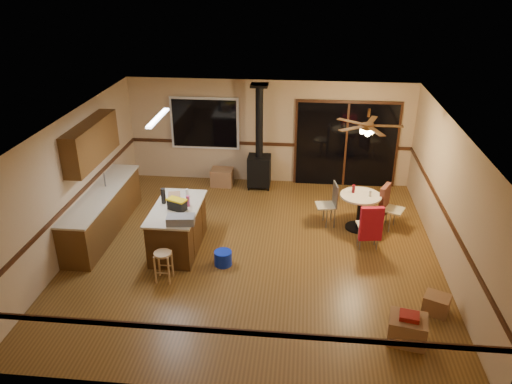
# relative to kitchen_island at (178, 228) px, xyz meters

# --- Properties ---
(floor) EXTENTS (7.00, 7.00, 0.00)m
(floor) POSITION_rel_kitchen_island_xyz_m (1.50, 0.00, -0.45)
(floor) COLOR brown
(floor) RESTS_ON ground
(ceiling) EXTENTS (7.00, 7.00, 0.00)m
(ceiling) POSITION_rel_kitchen_island_xyz_m (1.50, 0.00, 2.15)
(ceiling) COLOR silver
(ceiling) RESTS_ON ground
(wall_back) EXTENTS (7.00, 0.00, 7.00)m
(wall_back) POSITION_rel_kitchen_island_xyz_m (1.50, 3.50, 0.85)
(wall_back) COLOR tan
(wall_back) RESTS_ON ground
(wall_front) EXTENTS (7.00, 0.00, 7.00)m
(wall_front) POSITION_rel_kitchen_island_xyz_m (1.50, -3.50, 0.85)
(wall_front) COLOR tan
(wall_front) RESTS_ON ground
(wall_left) EXTENTS (0.00, 7.00, 7.00)m
(wall_left) POSITION_rel_kitchen_island_xyz_m (-2.00, 0.00, 0.85)
(wall_left) COLOR tan
(wall_left) RESTS_ON ground
(wall_right) EXTENTS (0.00, 7.00, 7.00)m
(wall_right) POSITION_rel_kitchen_island_xyz_m (5.00, 0.00, 0.85)
(wall_right) COLOR tan
(wall_right) RESTS_ON ground
(chair_rail) EXTENTS (7.00, 7.00, 0.08)m
(chair_rail) POSITION_rel_kitchen_island_xyz_m (1.50, 0.00, 0.55)
(chair_rail) COLOR #381C0E
(chair_rail) RESTS_ON ground
(window) EXTENTS (1.72, 0.10, 1.32)m
(window) POSITION_rel_kitchen_island_xyz_m (-0.10, 3.45, 1.05)
(window) COLOR black
(window) RESTS_ON ground
(sliding_door) EXTENTS (2.52, 0.10, 2.10)m
(sliding_door) POSITION_rel_kitchen_island_xyz_m (3.40, 3.45, 0.60)
(sliding_door) COLOR black
(sliding_door) RESTS_ON ground
(lower_cabinets) EXTENTS (0.60, 3.00, 0.86)m
(lower_cabinets) POSITION_rel_kitchen_island_xyz_m (-1.70, 0.50, -0.02)
(lower_cabinets) COLOR #593716
(lower_cabinets) RESTS_ON ground
(countertop) EXTENTS (0.64, 3.04, 0.04)m
(countertop) POSITION_rel_kitchen_island_xyz_m (-1.70, 0.50, 0.43)
(countertop) COLOR beige
(countertop) RESTS_ON lower_cabinets
(upper_cabinets) EXTENTS (0.35, 2.00, 0.80)m
(upper_cabinets) POSITION_rel_kitchen_island_xyz_m (-1.83, 0.70, 1.45)
(upper_cabinets) COLOR #593716
(upper_cabinets) RESTS_ON ground
(kitchen_island) EXTENTS (0.88, 1.68, 0.90)m
(kitchen_island) POSITION_rel_kitchen_island_xyz_m (0.00, 0.00, 0.00)
(kitchen_island) COLOR #432710
(kitchen_island) RESTS_ON ground
(wood_stove) EXTENTS (0.55, 0.50, 2.52)m
(wood_stove) POSITION_rel_kitchen_island_xyz_m (1.30, 3.05, 0.28)
(wood_stove) COLOR black
(wood_stove) RESTS_ON ground
(ceiling_fan) EXTENTS (0.24, 0.24, 0.55)m
(ceiling_fan) POSITION_rel_kitchen_island_xyz_m (3.59, 1.17, 1.76)
(ceiling_fan) COLOR brown
(ceiling_fan) RESTS_ON ceiling
(fluorescent_strip) EXTENTS (0.10, 1.20, 0.04)m
(fluorescent_strip) POSITION_rel_kitchen_island_xyz_m (-0.30, 0.30, 2.11)
(fluorescent_strip) COLOR white
(fluorescent_strip) RESTS_ON ceiling
(toolbox_grey) EXTENTS (0.52, 0.33, 0.15)m
(toolbox_grey) POSITION_rel_kitchen_island_xyz_m (0.25, -0.63, 0.52)
(toolbox_grey) COLOR slate
(toolbox_grey) RESTS_ON kitchen_island
(toolbox_black) EXTENTS (0.39, 0.30, 0.19)m
(toolbox_black) POSITION_rel_kitchen_island_xyz_m (0.05, -0.10, 0.54)
(toolbox_black) COLOR black
(toolbox_black) RESTS_ON kitchen_island
(toolbox_yellow_lid) EXTENTS (0.42, 0.33, 0.03)m
(toolbox_yellow_lid) POSITION_rel_kitchen_island_xyz_m (0.05, -0.10, 0.65)
(toolbox_yellow_lid) COLOR gold
(toolbox_yellow_lid) RESTS_ON toolbox_black
(box_on_island) EXTENTS (0.29, 0.35, 0.20)m
(box_on_island) POSITION_rel_kitchen_island_xyz_m (-0.06, 0.13, 0.55)
(box_on_island) COLOR brown
(box_on_island) RESTS_ON kitchen_island
(bottle_dark) EXTENTS (0.09, 0.09, 0.31)m
(bottle_dark) POSITION_rel_kitchen_island_xyz_m (-0.28, 0.15, 0.60)
(bottle_dark) COLOR black
(bottle_dark) RESTS_ON kitchen_island
(bottle_pink) EXTENTS (0.07, 0.07, 0.21)m
(bottle_pink) POSITION_rel_kitchen_island_xyz_m (0.22, 0.07, 0.55)
(bottle_pink) COLOR #D84C8C
(bottle_pink) RESTS_ON kitchen_island
(bottle_white) EXTENTS (0.07, 0.07, 0.17)m
(bottle_white) POSITION_rel_kitchen_island_xyz_m (0.11, 0.46, 0.53)
(bottle_white) COLOR white
(bottle_white) RESTS_ON kitchen_island
(bar_stool) EXTENTS (0.36, 0.36, 0.56)m
(bar_stool) POSITION_rel_kitchen_island_xyz_m (0.01, -1.09, -0.17)
(bar_stool) COLOR tan
(bar_stool) RESTS_ON floor
(blue_bucket) EXTENTS (0.38, 0.38, 0.28)m
(blue_bucket) POSITION_rel_kitchen_island_xyz_m (0.96, -0.50, -0.32)
(blue_bucket) COLOR #0D27C0
(blue_bucket) RESTS_ON floor
(dining_table) EXTENTS (0.85, 0.85, 0.78)m
(dining_table) POSITION_rel_kitchen_island_xyz_m (3.59, 1.17, 0.08)
(dining_table) COLOR black
(dining_table) RESTS_ON ground
(glass_red) EXTENTS (0.08, 0.08, 0.17)m
(glass_red) POSITION_rel_kitchen_island_xyz_m (3.44, 1.27, 0.41)
(glass_red) COLOR #590C14
(glass_red) RESTS_ON dining_table
(glass_cream) EXTENTS (0.07, 0.07, 0.13)m
(glass_cream) POSITION_rel_kitchen_island_xyz_m (3.77, 1.12, 0.39)
(glass_cream) COLOR beige
(glass_cream) RESTS_ON dining_table
(chair_left) EXTENTS (0.46, 0.46, 0.51)m
(chair_left) POSITION_rel_kitchen_island_xyz_m (2.99, 1.29, 0.14)
(chair_left) COLOR #C0B68F
(chair_left) RESTS_ON ground
(chair_near) EXTENTS (0.48, 0.52, 0.70)m
(chair_near) POSITION_rel_kitchen_island_xyz_m (3.72, 0.29, 0.14)
(chair_near) COLOR #C0B68F
(chair_near) RESTS_ON ground
(chair_right) EXTENTS (0.59, 0.58, 0.70)m
(chair_right) POSITION_rel_kitchen_island_xyz_m (4.12, 1.30, 0.14)
(chair_right) COLOR #C0B68F
(chair_right) RESTS_ON ground
(box_under_window) EXTENTS (0.54, 0.44, 0.43)m
(box_under_window) POSITION_rel_kitchen_island_xyz_m (0.36, 3.10, -0.24)
(box_under_window) COLOR brown
(box_under_window) RESTS_ON floor
(box_corner_a) EXTENTS (0.62, 0.55, 0.41)m
(box_corner_a) POSITION_rel_kitchen_island_xyz_m (4.01, -2.26, -0.25)
(box_corner_a) COLOR brown
(box_corner_a) RESTS_ON floor
(box_corner_b) EXTENTS (0.49, 0.46, 0.31)m
(box_corner_b) POSITION_rel_kitchen_island_xyz_m (4.60, -1.54, -0.30)
(box_corner_b) COLOR brown
(box_corner_b) RESTS_ON floor
(box_small_red) EXTENTS (0.32, 0.28, 0.07)m
(box_small_red) POSITION_rel_kitchen_island_xyz_m (4.01, -2.26, -0.00)
(box_small_red) COLOR maroon
(box_small_red) RESTS_ON box_corner_a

